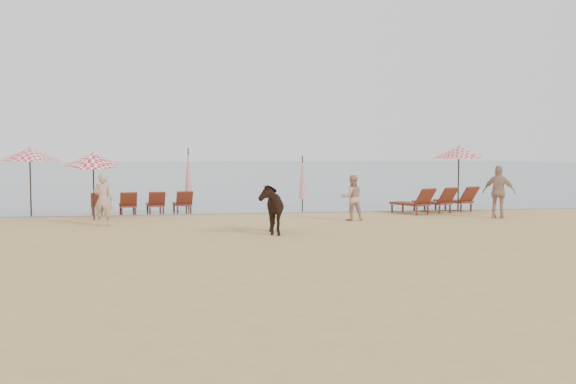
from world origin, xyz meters
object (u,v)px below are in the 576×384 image
cow (270,208)px  umbrella_open_left_b (93,160)px  lounger_cluster_right (437,200)px  beachgoer_left (103,200)px  umbrella_open_right (459,153)px  beachgoer_right_a (352,198)px  beachgoer_right_b (499,192)px  umbrella_open_left_a (30,155)px  umbrella_closed_left (188,172)px  lounger_cluster_left (142,203)px  umbrella_closed_right (302,177)px

cow → umbrella_open_left_b: bearing=141.8°
lounger_cluster_right → beachgoer_left: bearing=168.2°
umbrella_open_right → beachgoer_left: umbrella_open_right is taller
beachgoer_right_a → beachgoer_left: bearing=3.9°
lounger_cluster_right → umbrella_open_left_b: umbrella_open_left_b is taller
umbrella_open_right → beachgoer_left: 13.21m
cow → beachgoer_right_b: bearing=21.1°
umbrella_open_right → beachgoer_right_a: umbrella_open_right is taller
umbrella_open_left_a → umbrella_open_right: size_ratio=0.97×
beachgoer_right_b → beachgoer_left: bearing=33.8°
beachgoer_left → beachgoer_right_b: (13.00, 0.19, 0.09)m
beachgoer_right_b → lounger_cluster_right: bearing=-28.2°
umbrella_open_left_b → umbrella_closed_left: size_ratio=0.96×
umbrella_open_left_a → beachgoer_left: 4.53m
lounger_cluster_left → beachgoer_left: bearing=-111.4°
lounger_cluster_left → cow: 7.43m
beachgoer_right_b → umbrella_open_left_a: bearing=21.9°
lounger_cluster_right → umbrella_open_left_b: (-12.25, -0.60, 1.55)m
umbrella_closed_right → umbrella_open_left_b: bearing=-167.7°
cow → beachgoer_left: (-4.77, 2.61, 0.11)m
lounger_cluster_right → beachgoer_right_b: 2.67m
beachgoer_left → umbrella_open_left_a: bearing=-40.9°
lounger_cluster_left → beachgoer_left: 3.87m
umbrella_open_left_a → beachgoer_right_b: size_ratio=1.34×
umbrella_open_right → lounger_cluster_right: bearing=-140.5°
lounger_cluster_left → umbrella_closed_left: size_ratio=1.54×
umbrella_open_left_a → umbrella_closed_right: umbrella_open_left_a is taller
umbrella_closed_left → lounger_cluster_left: bearing=-139.5°
umbrella_open_left_a → beachgoer_right_b: bearing=4.5°
cow → beachgoer_right_a: (3.14, 2.95, 0.05)m
lounger_cluster_left → cow: (3.85, -6.35, 0.31)m
umbrella_open_left_a → cow: (7.59, -5.89, -1.46)m
beachgoer_right_a → cow: bearing=44.7°
umbrella_open_left_b → beachgoer_left: 2.31m
lounger_cluster_right → beachgoer_right_b: bearing=-85.0°
umbrella_open_left_b → umbrella_closed_right: bearing=26.3°
umbrella_closed_left → beachgoer_left: umbrella_closed_left is taller
umbrella_closed_left → beachgoer_right_b: umbrella_closed_left is taller
beachgoer_right_a → beachgoer_right_b: bearing=180.0°
lounger_cluster_left → umbrella_open_left_a: umbrella_open_left_a is taller
lounger_cluster_right → umbrella_open_right: umbrella_open_right is taller
lounger_cluster_left → umbrella_open_left_a: bearing=179.4°
beachgoer_right_b → umbrella_closed_left: bearing=7.3°
umbrella_open_left_b → umbrella_closed_left: umbrella_closed_left is taller
beachgoer_left → beachgoer_right_a: (7.90, 0.33, -0.06)m
umbrella_closed_left → beachgoer_right_b: 11.54m
umbrella_open_left_b → umbrella_open_right: size_ratio=0.93×
cow → beachgoer_right_a: size_ratio=1.10×
umbrella_closed_right → cow: umbrella_closed_right is taller
lounger_cluster_left → beachgoer_right_b: beachgoer_right_b is taller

